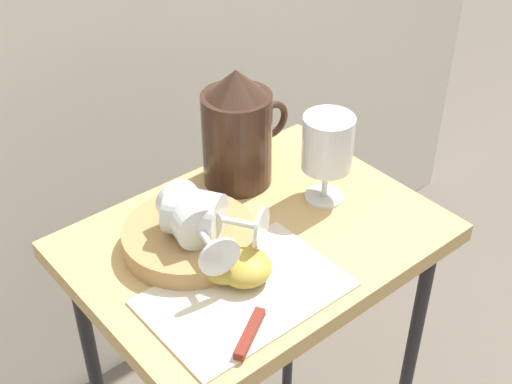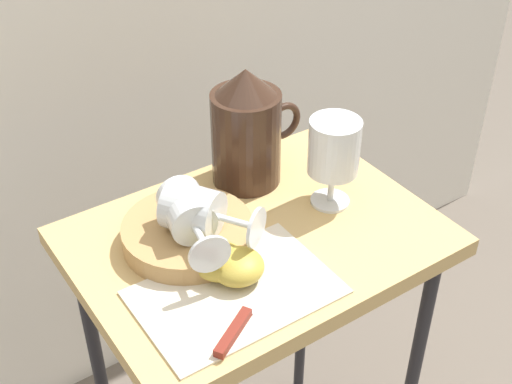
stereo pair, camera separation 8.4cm
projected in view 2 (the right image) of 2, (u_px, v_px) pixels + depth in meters
table at (256, 274)px, 1.12m from camera, size 0.55×0.41×0.72m
linen_napkin at (236, 292)px, 0.97m from camera, size 0.27×0.18×0.00m
basket_tray at (188, 234)px, 1.05m from camera, size 0.20×0.20×0.03m
pitcher at (247, 136)px, 1.15m from camera, size 0.17×0.12×0.21m
wine_glass_upright at (332, 150)px, 1.09m from camera, size 0.08×0.08×0.15m
wine_glass_tipped_near at (188, 212)px, 1.01m from camera, size 0.09×0.16×0.07m
wine_glass_tipped_far at (196, 211)px, 1.01m from camera, size 0.13×0.16×0.07m
apple_half_left at (220, 261)px, 0.99m from camera, size 0.08×0.08×0.04m
apple_half_right at (238, 266)px, 0.98m from camera, size 0.08×0.08×0.04m
knife at (247, 312)px, 0.93m from camera, size 0.21×0.14×0.01m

